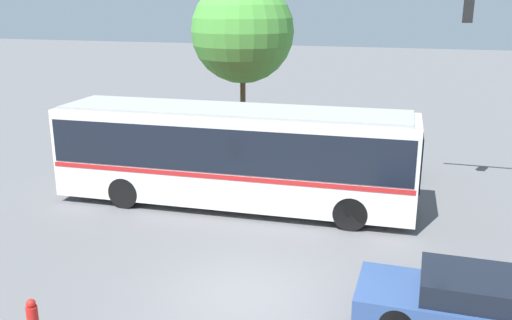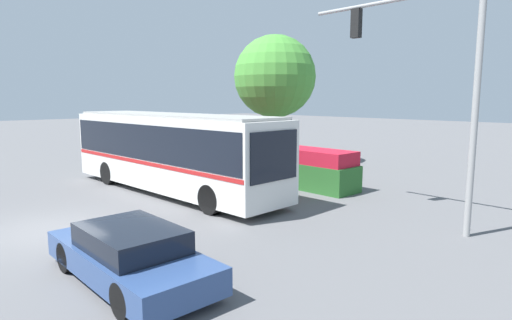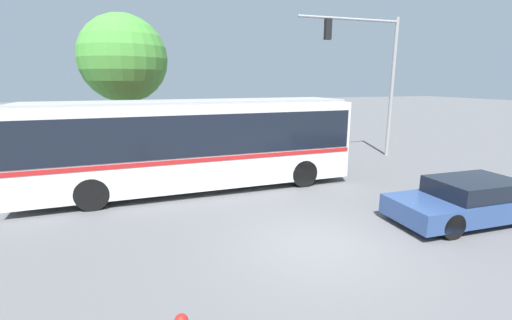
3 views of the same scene
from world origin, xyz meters
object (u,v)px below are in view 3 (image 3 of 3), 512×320
at_px(city_bus, 193,140).
at_px(traffic_light_pole, 373,65).
at_px(street_tree_left, 123,59).
at_px(sedan_foreground, 470,201).

xyz_separation_m(city_bus, traffic_light_pole, (9.28, 2.84, 2.77)).
bearing_deg(traffic_light_pole, street_tree_left, -25.81).
height_order(traffic_light_pole, street_tree_left, street_tree_left).
distance_m(sedan_foreground, traffic_light_pole, 9.37).
relative_size(city_bus, street_tree_left, 1.55).
xyz_separation_m(city_bus, sedan_foreground, (6.87, -5.29, -1.22)).
relative_size(city_bus, traffic_light_pole, 1.66).
xyz_separation_m(city_bus, street_tree_left, (-2.47, 8.52, 3.20)).
bearing_deg(sedan_foreground, traffic_light_pole, -106.04).
distance_m(city_bus, sedan_foreground, 8.76).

